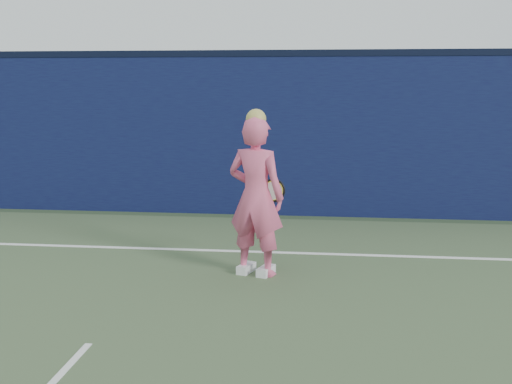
# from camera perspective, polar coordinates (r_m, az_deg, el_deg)

# --- Properties ---
(backstop_wall) EXTENTS (24.00, 0.40, 2.50)m
(backstop_wall) POSITION_cam_1_polar(r_m,az_deg,el_deg) (10.45, -3.97, 5.01)
(backstop_wall) COLOR #0C0F37
(backstop_wall) RESTS_ON ground
(wall_cap) EXTENTS (24.00, 0.42, 0.10)m
(wall_cap) POSITION_cam_1_polar(r_m,az_deg,el_deg) (10.42, -4.06, 12.15)
(wall_cap) COLOR black
(wall_cap) RESTS_ON backstop_wall
(player) EXTENTS (0.74, 0.59, 1.83)m
(player) POSITION_cam_1_polar(r_m,az_deg,el_deg) (6.99, 0.00, -0.38)
(player) COLOR #E65982
(player) RESTS_ON ground
(racket) EXTENTS (0.51, 0.16, 0.28)m
(racket) POSITION_cam_1_polar(r_m,az_deg,el_deg) (7.40, 1.35, 0.09)
(racket) COLOR black
(racket) RESTS_ON ground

